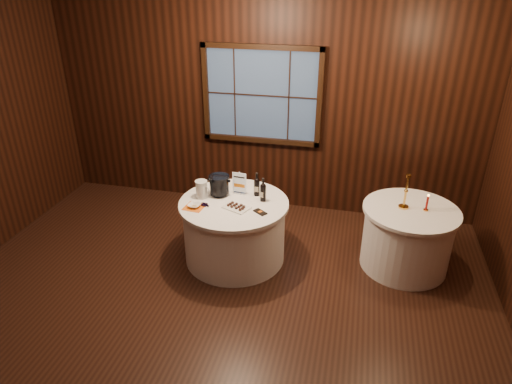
% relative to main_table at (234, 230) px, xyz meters
% --- Properties ---
extents(ground, '(6.00, 6.00, 0.00)m').
position_rel_main_table_xyz_m(ground, '(0.00, -1.00, -0.39)').
color(ground, black).
rests_on(ground, ground).
extents(back_wall, '(6.00, 0.10, 3.00)m').
position_rel_main_table_xyz_m(back_wall, '(0.00, 1.48, 1.16)').
color(back_wall, black).
rests_on(back_wall, ground).
extents(main_table, '(1.28, 1.28, 0.77)m').
position_rel_main_table_xyz_m(main_table, '(0.00, 0.00, 0.00)').
color(main_table, white).
rests_on(main_table, ground).
extents(side_table, '(1.08, 1.08, 0.77)m').
position_rel_main_table_xyz_m(side_table, '(2.00, 0.30, 0.00)').
color(side_table, white).
rests_on(side_table, ground).
extents(sign_stand, '(0.17, 0.10, 0.28)m').
position_rel_main_table_xyz_m(sign_stand, '(0.01, 0.24, 0.48)').
color(sign_stand, '#B1B1B8').
rests_on(sign_stand, main_table).
extents(port_bottle_left, '(0.07, 0.07, 0.29)m').
position_rel_main_table_xyz_m(port_bottle_left, '(0.22, 0.23, 0.51)').
color(port_bottle_left, black).
rests_on(port_bottle_left, main_table).
extents(port_bottle_right, '(0.07, 0.08, 0.29)m').
position_rel_main_table_xyz_m(port_bottle_right, '(0.32, 0.11, 0.51)').
color(port_bottle_right, black).
rests_on(port_bottle_right, main_table).
extents(ice_bucket, '(0.24, 0.24, 0.25)m').
position_rel_main_table_xyz_m(ice_bucket, '(-0.21, 0.14, 0.51)').
color(ice_bucket, black).
rests_on(ice_bucket, main_table).
extents(chocolate_plate, '(0.34, 0.29, 0.04)m').
position_rel_main_table_xyz_m(chocolate_plate, '(0.07, -0.13, 0.40)').
color(chocolate_plate, white).
rests_on(chocolate_plate, main_table).
extents(chocolate_box, '(0.18, 0.16, 0.01)m').
position_rel_main_table_xyz_m(chocolate_box, '(0.35, -0.17, 0.39)').
color(chocolate_box, black).
rests_on(chocolate_box, main_table).
extents(grape_bunch, '(0.16, 0.08, 0.04)m').
position_rel_main_table_xyz_m(grape_bunch, '(-0.29, -0.16, 0.40)').
color(grape_bunch, black).
rests_on(grape_bunch, main_table).
extents(glass_pitcher, '(0.19, 0.15, 0.21)m').
position_rel_main_table_xyz_m(glass_pitcher, '(-0.40, 0.04, 0.49)').
color(glass_pitcher, silver).
rests_on(glass_pitcher, main_table).
extents(orange_napkin, '(0.24, 0.24, 0.00)m').
position_rel_main_table_xyz_m(orange_napkin, '(-0.40, -0.22, 0.38)').
color(orange_napkin, orange).
rests_on(orange_napkin, main_table).
extents(cracker_bowl, '(0.16, 0.16, 0.03)m').
position_rel_main_table_xyz_m(cracker_bowl, '(-0.40, -0.22, 0.40)').
color(cracker_bowl, white).
rests_on(cracker_bowl, orange_napkin).
extents(brass_candlestick, '(0.12, 0.12, 0.41)m').
position_rel_main_table_xyz_m(brass_candlestick, '(1.91, 0.31, 0.53)').
color(brass_candlestick, gold).
rests_on(brass_candlestick, side_table).
extents(red_candle, '(0.06, 0.06, 0.20)m').
position_rel_main_table_xyz_m(red_candle, '(2.15, 0.30, 0.46)').
color(red_candle, gold).
rests_on(red_candle, side_table).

